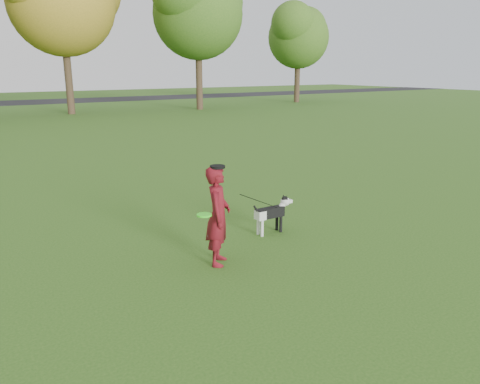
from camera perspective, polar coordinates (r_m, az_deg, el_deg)
ground at (r=8.10m, az=-2.85°, el=-7.15°), size 120.00×120.00×0.00m
man at (r=7.33m, az=-2.69°, el=-2.92°), size 0.65×0.69×1.59m
dog at (r=8.83m, az=4.02°, el=-2.35°), size 0.92×0.18×0.70m
man_held_items at (r=8.13m, az=2.53°, el=-1.19°), size 2.13×0.90×1.13m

